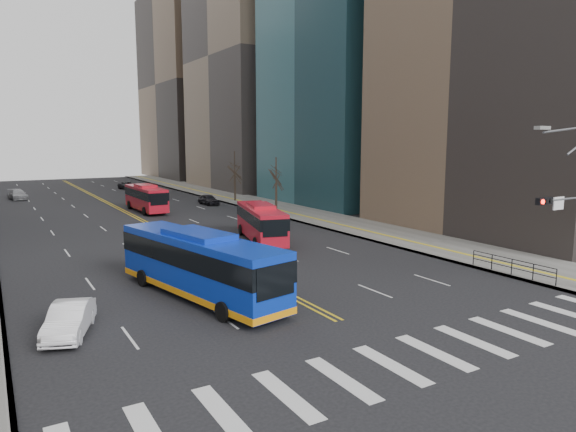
{
  "coord_description": "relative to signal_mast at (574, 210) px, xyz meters",
  "views": [
    {
      "loc": [
        -14.24,
        -14.28,
        8.7
      ],
      "look_at": [
        0.78,
        11.26,
        4.29
      ],
      "focal_mm": 32.0,
      "sensor_mm": 36.0,
      "label": 1
    }
  ],
  "objects": [
    {
      "name": "pedestrian_railing",
      "position": [
        0.53,
        4.0,
        -4.03
      ],
      "size": [
        0.06,
        6.06,
        1.02
      ],
      "color": "black",
      "rests_on": "sidewalk_right"
    },
    {
      "name": "blue_bus",
      "position": [
        -18.23,
        10.08,
        -2.9
      ],
      "size": [
        5.37,
        13.18,
        3.73
      ],
      "color": "#0C31BB",
      "rests_on": "ground"
    },
    {
      "name": "office_towers",
      "position": [
        -13.64,
        66.51,
        19.07
      ],
      "size": [
        83.0,
        134.0,
        58.0
      ],
      "color": "gray",
      "rests_on": "ground"
    },
    {
      "name": "red_bus_near",
      "position": [
        -7.92,
        22.51,
        -3.04
      ],
      "size": [
        4.9,
        10.45,
        3.26
      ],
      "color": "red",
      "rests_on": "ground"
    },
    {
      "name": "car_white",
      "position": [
        -25.3,
        7.69,
        -4.13
      ],
      "size": [
        2.97,
        4.65,
        1.45
      ],
      "primitive_type": "imported",
      "rotation": [
        0.0,
        0.0,
        -0.36
      ],
      "color": "white",
      "rests_on": "ground"
    },
    {
      "name": "centerline",
      "position": [
        -13.77,
        53.0,
        -4.85
      ],
      "size": [
        0.55,
        100.0,
        0.01
      ],
      "color": "gold",
      "rests_on": "ground"
    },
    {
      "name": "car_dark_mid",
      "position": [
        -2.39,
        48.49,
        -4.15
      ],
      "size": [
        1.9,
        4.21,
        1.4
      ],
      "primitive_type": "imported",
      "rotation": [
        0.0,
        0.0,
        0.06
      ],
      "color": "black",
      "rests_on": "ground"
    },
    {
      "name": "crosswalk",
      "position": [
        -13.77,
        -2.0,
        -4.85
      ],
      "size": [
        26.7,
        4.0,
        0.01
      ],
      "color": "silver",
      "rests_on": "ground"
    },
    {
      "name": "sidewalk_right",
      "position": [
        3.73,
        43.0,
        -4.78
      ],
      "size": [
        7.0,
        130.0,
        0.15
      ],
      "primitive_type": "cube",
      "color": "slate",
      "rests_on": "ground"
    },
    {
      "name": "street_trees",
      "position": [
        -20.94,
        32.55,
        0.02
      ],
      "size": [
        35.2,
        47.2,
        7.6
      ],
      "color": "#32291F",
      "rests_on": "ground"
    },
    {
      "name": "car_dark_far",
      "position": [
        -6.49,
        75.73,
        -4.17
      ],
      "size": [
        3.2,
        5.3,
        1.37
      ],
      "primitive_type": "imported",
      "rotation": [
        0.0,
        0.0,
        0.2
      ],
      "color": "black",
      "rests_on": "ground"
    },
    {
      "name": "signal_mast",
      "position": [
        0.0,
        0.0,
        0.0
      ],
      "size": [
        5.37,
        0.37,
        9.39
      ],
      "color": "slate",
      "rests_on": "ground"
    },
    {
      "name": "red_bus_far",
      "position": [
        -11.43,
        46.19,
        -3.01
      ],
      "size": [
        2.81,
        10.43,
        3.31
      ],
      "color": "red",
      "rests_on": "ground"
    },
    {
      "name": "ground",
      "position": [
        -13.77,
        -2.0,
        -4.86
      ],
      "size": [
        220.0,
        220.0,
        0.0
      ],
      "primitive_type": "plane",
      "color": "black"
    },
    {
      "name": "car_silver",
      "position": [
        -24.3,
        68.33,
        -4.12
      ],
      "size": [
        2.78,
        5.3,
        1.47
      ],
      "primitive_type": "imported",
      "rotation": [
        0.0,
        0.0,
        0.15
      ],
      "color": "gray",
      "rests_on": "ground"
    }
  ]
}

